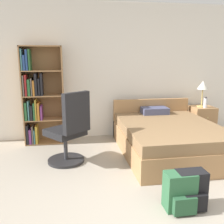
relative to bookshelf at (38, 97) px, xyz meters
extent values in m
cube|color=white|center=(1.64, 0.28, 0.43)|extent=(9.00, 0.06, 2.60)
cube|color=#AD7F51|center=(-0.26, 0.00, 0.02)|extent=(0.02, 0.32, 1.77)
cube|color=#AD7F51|center=(0.44, 0.00, 0.02)|extent=(0.02, 0.32, 1.77)
cube|color=#936C45|center=(0.09, 0.15, 0.02)|extent=(0.72, 0.01, 1.77)
cube|color=#AD7F51|center=(0.09, 0.00, -0.86)|extent=(0.68, 0.30, 0.02)
cube|color=black|center=(-0.22, -0.04, -0.68)|extent=(0.04, 0.22, 0.35)
cube|color=#7A387F|center=(-0.17, -0.04, -0.72)|extent=(0.04, 0.22, 0.27)
cube|color=#665B51|center=(-0.13, -0.04, -0.69)|extent=(0.02, 0.22, 0.33)
cube|color=teal|center=(-0.10, -0.05, -0.72)|extent=(0.02, 0.21, 0.26)
cube|color=gold|center=(-0.06, -0.03, -0.69)|extent=(0.03, 0.25, 0.32)
cube|color=#AD7F51|center=(0.09, 0.00, -0.42)|extent=(0.68, 0.30, 0.02)
cube|color=#2D6638|center=(-0.22, -0.04, -0.25)|extent=(0.04, 0.22, 0.32)
cube|color=teal|center=(-0.17, -0.06, -0.23)|extent=(0.02, 0.19, 0.35)
cube|color=black|center=(-0.13, -0.05, -0.27)|extent=(0.04, 0.20, 0.27)
cube|color=#2D6638|center=(-0.08, -0.06, -0.25)|extent=(0.03, 0.19, 0.31)
cube|color=gold|center=(-0.05, -0.03, -0.22)|extent=(0.02, 0.25, 0.37)
cube|color=orange|center=(0.00, -0.03, -0.25)|extent=(0.04, 0.24, 0.31)
cube|color=#7A387F|center=(0.05, -0.03, -0.28)|extent=(0.03, 0.24, 0.26)
cube|color=#AD7F51|center=(0.09, 0.00, 0.03)|extent=(0.68, 0.30, 0.02)
cube|color=#665B51|center=(-0.23, -0.06, 0.21)|extent=(0.02, 0.19, 0.36)
cube|color=maroon|center=(-0.19, -0.06, 0.22)|extent=(0.03, 0.18, 0.37)
cube|color=#2D6638|center=(-0.14, -0.05, 0.18)|extent=(0.04, 0.21, 0.29)
cube|color=#665B51|center=(-0.09, -0.04, 0.19)|extent=(0.02, 0.21, 0.31)
cube|color=orange|center=(-0.06, -0.04, 0.17)|extent=(0.03, 0.22, 0.27)
cube|color=black|center=(-0.02, -0.04, 0.23)|extent=(0.04, 0.23, 0.39)
cube|color=black|center=(0.03, -0.03, 0.19)|extent=(0.03, 0.24, 0.30)
cube|color=black|center=(0.08, -0.04, 0.23)|extent=(0.04, 0.22, 0.39)
cube|color=#AD7F51|center=(0.09, 0.00, 0.47)|extent=(0.68, 0.30, 0.02)
cube|color=teal|center=(-0.23, -0.04, 0.66)|extent=(0.02, 0.23, 0.37)
cube|color=navy|center=(-0.19, -0.05, 0.61)|extent=(0.04, 0.20, 0.26)
cube|color=navy|center=(-0.14, -0.03, 0.66)|extent=(0.04, 0.25, 0.35)
cube|color=#2D6638|center=(-0.10, -0.03, 0.66)|extent=(0.03, 0.25, 0.36)
cube|color=#AD7F51|center=(0.09, 0.00, 0.89)|extent=(0.72, 0.32, 0.02)
cube|color=#AD7F51|center=(2.16, -0.90, -0.70)|extent=(1.52, 2.00, 0.34)
cube|color=olive|center=(2.16, -0.90, -0.44)|extent=(1.49, 1.96, 0.17)
cube|color=#AD7F51|center=(2.16, 0.06, -0.49)|extent=(1.52, 0.08, 0.76)
cube|color=#4C5175|center=(2.16, -0.15, -0.30)|extent=(0.50, 0.30, 0.12)
cylinder|color=#232326|center=(0.48, -0.96, -0.85)|extent=(0.56, 0.56, 0.04)
cylinder|color=#333338|center=(0.48, -0.96, -0.64)|extent=(0.06, 0.06, 0.38)
cube|color=black|center=(0.48, -0.96, -0.40)|extent=(0.67, 0.67, 0.10)
cube|color=black|center=(0.65, -1.18, -0.06)|extent=(0.39, 0.34, 0.58)
cube|color=#AD7F51|center=(3.21, -0.03, -0.57)|extent=(0.45, 0.45, 0.59)
sphere|color=tan|center=(3.21, -0.27, -0.45)|extent=(0.02, 0.02, 0.02)
cylinder|color=tan|center=(3.18, -0.05, -0.27)|extent=(0.17, 0.17, 0.02)
cylinder|color=tan|center=(3.18, -0.05, -0.09)|extent=(0.02, 0.02, 0.34)
cone|color=silver|center=(3.18, -0.05, 0.17)|extent=(0.22, 0.22, 0.17)
cylinder|color=silver|center=(3.21, -0.15, -0.18)|extent=(0.07, 0.07, 0.19)
cylinder|color=#2D2D33|center=(3.21, -0.15, -0.07)|extent=(0.05, 0.05, 0.02)
cube|color=#2D603D|center=(1.67, -2.40, -0.67)|extent=(0.31, 0.20, 0.40)
cube|color=#275234|center=(1.67, -2.54, -0.76)|extent=(0.24, 0.07, 0.18)
cube|color=black|center=(1.80, -2.39, -0.67)|extent=(0.31, 0.18, 0.41)
cube|color=black|center=(1.80, -2.51, -0.76)|extent=(0.24, 0.06, 0.18)
camera|label=1|loc=(0.58, -4.63, 0.70)|focal=40.00mm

